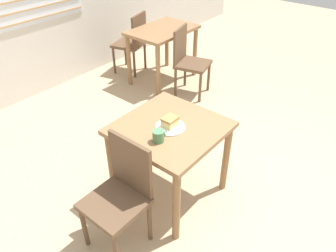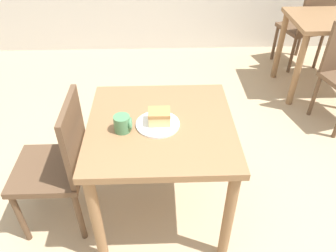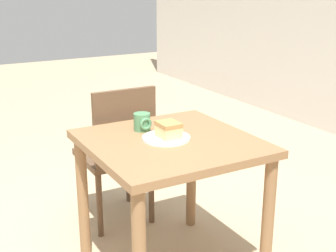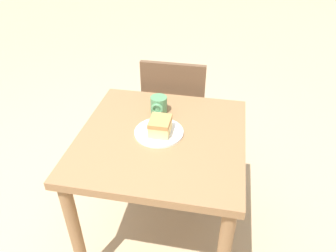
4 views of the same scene
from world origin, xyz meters
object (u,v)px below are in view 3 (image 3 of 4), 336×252
object	(u,v)px
dining_table_near	(170,163)
coffee_mug	(142,122)
chair_near_window	(118,151)
cake_slice	(169,130)
plate	(166,138)

from	to	relation	value
dining_table_near	coffee_mug	bearing A→B (deg)	-164.56
chair_near_window	cake_slice	bearing A→B (deg)	92.36
plate	cake_slice	size ratio (longest dim) A/B	2.01
coffee_mug	chair_near_window	bearing A→B (deg)	176.49
dining_table_near	coffee_mug	world-z (taller)	coffee_mug
dining_table_near	coffee_mug	size ratio (longest dim) A/B	8.47
dining_table_near	plate	world-z (taller)	plate
dining_table_near	chair_near_window	xyz separation A→B (m)	(-0.59, -0.03, -0.12)
plate	cake_slice	xyz separation A→B (m)	(0.01, 0.01, 0.04)
chair_near_window	cake_slice	size ratio (longest dim) A/B	7.55
chair_near_window	cake_slice	xyz separation A→B (m)	(0.59, 0.02, 0.30)
dining_table_near	chair_near_window	bearing A→B (deg)	-177.07
chair_near_window	cake_slice	world-z (taller)	chair_near_window
chair_near_window	plate	distance (m)	0.63
cake_slice	plate	bearing A→B (deg)	-137.95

